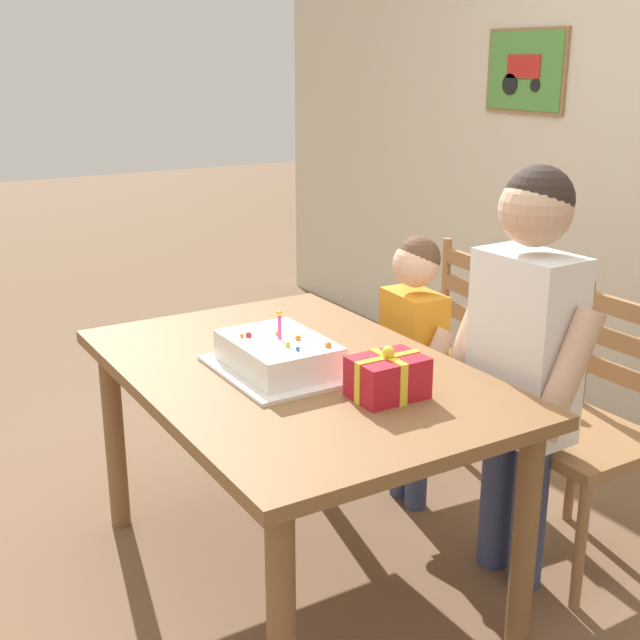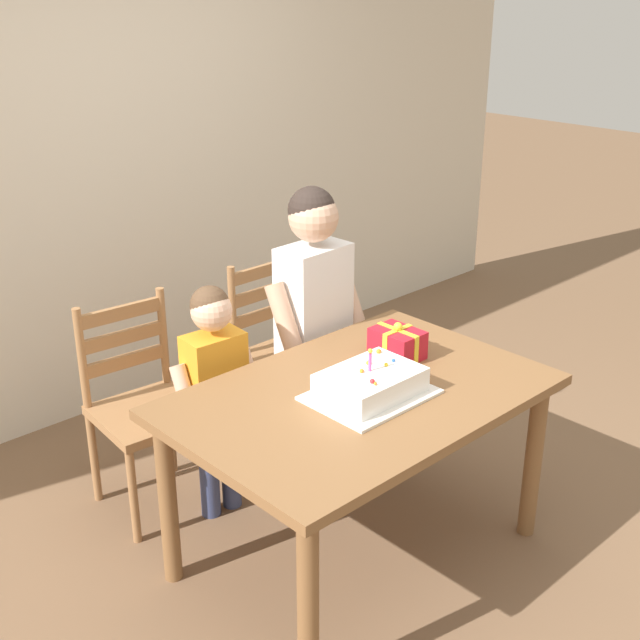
{
  "view_description": "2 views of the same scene",
  "coord_description": "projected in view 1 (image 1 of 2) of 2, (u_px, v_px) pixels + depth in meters",
  "views": [
    {
      "loc": [
        2.07,
        -1.16,
        1.64
      ],
      "look_at": [
        -0.0,
        0.09,
        0.87
      ],
      "focal_mm": 46.82,
      "sensor_mm": 36.0,
      "label": 1
    },
    {
      "loc": [
        -2.0,
        -1.9,
        2.17
      ],
      "look_at": [
        -0.01,
        0.2,
        0.97
      ],
      "focal_mm": 46.7,
      "sensor_mm": 36.0,
      "label": 2
    }
  ],
  "objects": [
    {
      "name": "ground_plane",
      "position": [
        296.0,
        577.0,
        2.76
      ],
      "size": [
        20.0,
        20.0,
        0.0
      ],
      "primitive_type": "plane",
      "color": "brown"
    },
    {
      "name": "dining_table",
      "position": [
        294.0,
        397.0,
        2.56
      ],
      "size": [
        1.4,
        0.94,
        0.74
      ],
      "color": "brown",
      "rests_on": "ground"
    },
    {
      "name": "birthday_cake",
      "position": [
        278.0,
        356.0,
        2.49
      ],
      "size": [
        0.44,
        0.34,
        0.19
      ],
      "color": "white",
      "rests_on": "dining_table"
    },
    {
      "name": "gift_box_red_large",
      "position": [
        388.0,
        377.0,
        2.3
      ],
      "size": [
        0.15,
        0.21,
        0.15
      ],
      "color": "red",
      "rests_on": "dining_table"
    },
    {
      "name": "chair_left",
      "position": [
        439.0,
        360.0,
        3.38
      ],
      "size": [
        0.46,
        0.46,
        0.92
      ],
      "color": "#996B42",
      "rests_on": "ground"
    },
    {
      "name": "chair_right",
      "position": [
        592.0,
        432.0,
        2.73
      ],
      "size": [
        0.42,
        0.42,
        0.92
      ],
      "color": "#996B42",
      "rests_on": "ground"
    },
    {
      "name": "child_older",
      "position": [
        525.0,
        339.0,
        2.53
      ],
      "size": [
        0.49,
        0.28,
        1.35
      ],
      "color": "#38426B",
      "rests_on": "ground"
    },
    {
      "name": "child_younger",
      "position": [
        413.0,
        346.0,
        3.04
      ],
      "size": [
        0.38,
        0.22,
        1.04
      ],
      "color": "#38426B",
      "rests_on": "ground"
    }
  ]
}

